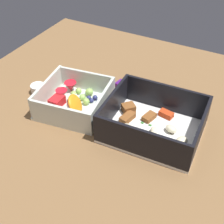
{
  "coord_description": "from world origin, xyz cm",
  "views": [
    {
      "loc": [
        21.95,
        -42.5,
        45.48
      ],
      "look_at": [
        -1.18,
        1.15,
        4.0
      ],
      "focal_mm": 49.62,
      "sensor_mm": 36.0,
      "label": 1
    }
  ],
  "objects_px": {
    "candy_bar": "(129,88)",
    "paper_cup_liner": "(38,89)",
    "fruit_bowl": "(73,100)",
    "pasta_container": "(153,124)"
  },
  "relations": [
    {
      "from": "fruit_bowl",
      "to": "pasta_container",
      "type": "bearing_deg",
      "value": 2.14
    },
    {
      "from": "candy_bar",
      "to": "fruit_bowl",
      "type": "bearing_deg",
      "value": -125.3
    },
    {
      "from": "paper_cup_liner",
      "to": "pasta_container",
      "type": "bearing_deg",
      "value": 0.17
    },
    {
      "from": "pasta_container",
      "to": "candy_bar",
      "type": "bearing_deg",
      "value": 130.66
    },
    {
      "from": "pasta_container",
      "to": "paper_cup_liner",
      "type": "xyz_separation_m",
      "value": [
        -0.29,
        -0.0,
        -0.01
      ]
    },
    {
      "from": "pasta_container",
      "to": "paper_cup_liner",
      "type": "height_order",
      "value": "pasta_container"
    },
    {
      "from": "pasta_container",
      "to": "paper_cup_liner",
      "type": "bearing_deg",
      "value": 177.53
    },
    {
      "from": "candy_bar",
      "to": "paper_cup_liner",
      "type": "height_order",
      "value": "paper_cup_liner"
    },
    {
      "from": "candy_bar",
      "to": "paper_cup_liner",
      "type": "xyz_separation_m",
      "value": [
        -0.19,
        -0.11,
        0.0
      ]
    },
    {
      "from": "pasta_container",
      "to": "fruit_bowl",
      "type": "distance_m",
      "value": 0.18
    }
  ]
}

